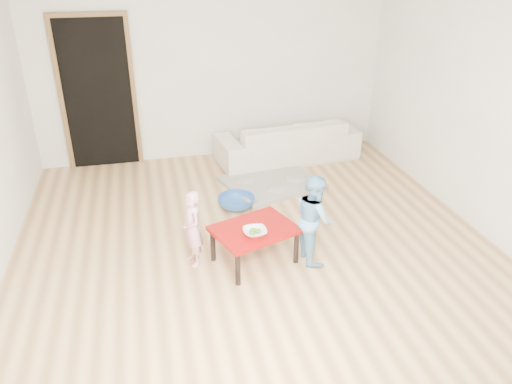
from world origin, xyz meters
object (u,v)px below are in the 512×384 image
object	(u,v)px
bowl	(255,232)
child_blue	(314,218)
red_table	(254,245)
sofa	(287,140)
child_pink	(192,229)
basin	(236,202)

from	to	relation	value
bowl	child_blue	distance (m)	0.62
red_table	sofa	bearing A→B (deg)	66.75
sofa	bowl	bearing A→B (deg)	60.31
child_pink	child_blue	world-z (taller)	child_blue
child_pink	basin	size ratio (longest dim) A/B	1.74
bowl	basin	distance (m)	1.34
sofa	basin	bearing A→B (deg)	45.30
bowl	child_blue	bearing A→B (deg)	4.96
bowl	child_blue	world-z (taller)	child_blue
child_pink	child_blue	distance (m)	1.20
red_table	basin	bearing A→B (deg)	87.77
child_pink	sofa	bearing A→B (deg)	130.47
sofa	child_pink	xyz separation A→B (m)	(-1.67, -2.39, 0.09)
red_table	basin	distance (m)	1.18
child_blue	basin	xyz separation A→B (m)	(-0.54, 1.24, -0.39)
child_pink	basin	world-z (taller)	child_pink
bowl	child_pink	bearing A→B (deg)	157.65
bowl	child_blue	xyz separation A→B (m)	(0.61, 0.05, 0.04)
sofa	child_blue	world-z (taller)	child_blue
basin	red_table	bearing A→B (deg)	-92.23
sofa	red_table	world-z (taller)	sofa
red_table	child_blue	xyz separation A→B (m)	(0.59, -0.07, 0.26)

